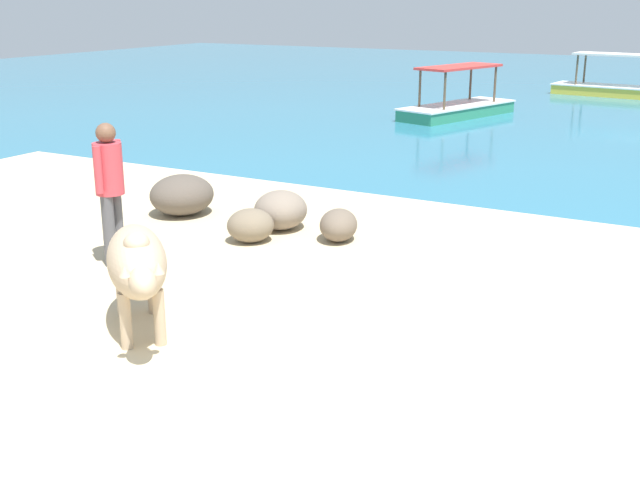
# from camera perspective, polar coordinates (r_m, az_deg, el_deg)

# --- Properties ---
(sand_beach) EXTENTS (18.00, 14.00, 0.04)m
(sand_beach) POSITION_cam_1_polar(r_m,az_deg,el_deg) (6.04, -10.98, -12.73)
(sand_beach) COLOR #CCB78E
(sand_beach) RESTS_ON ground
(water_surface) EXTENTS (60.00, 36.00, 0.03)m
(water_surface) POSITION_cam_1_polar(r_m,az_deg,el_deg) (26.35, 21.51, 9.37)
(water_surface) COLOR teal
(water_surface) RESTS_ON ground
(cow) EXTENTS (1.51, 1.52, 1.00)m
(cow) POSITION_cam_1_polar(r_m,az_deg,el_deg) (7.30, -12.96, -1.62)
(cow) COLOR tan
(cow) RESTS_ON sand_beach
(person_standing) EXTENTS (0.32, 0.50, 1.62)m
(person_standing) POSITION_cam_1_polar(r_m,az_deg,el_deg) (9.24, -14.82, 3.98)
(person_standing) COLOR #4C4C51
(person_standing) RESTS_ON sand_beach
(shore_rock_large) EXTENTS (0.93, 0.97, 0.51)m
(shore_rock_large) POSITION_cam_1_polar(r_m,az_deg,el_deg) (10.50, -2.84, 2.16)
(shore_rock_large) COLOR gray
(shore_rock_large) RESTS_ON sand_beach
(shore_rock_medium) EXTENTS (0.79, 0.79, 0.42)m
(shore_rock_medium) POSITION_cam_1_polar(r_m,az_deg,el_deg) (9.96, -5.00, 1.05)
(shore_rock_medium) COLOR #756651
(shore_rock_medium) RESTS_ON sand_beach
(shore_rock_small) EXTENTS (0.89, 0.96, 0.56)m
(shore_rock_small) POSITION_cam_1_polar(r_m,az_deg,el_deg) (11.35, -9.86, 3.21)
(shore_rock_small) COLOR brown
(shore_rock_small) RESTS_ON sand_beach
(shore_rock_flat) EXTENTS (0.66, 0.76, 0.40)m
(shore_rock_flat) POSITION_cam_1_polar(r_m,az_deg,el_deg) (9.98, 1.33, 1.08)
(shore_rock_flat) COLOR #6B5B4C
(shore_rock_flat) RESTS_ON sand_beach
(boat_green) EXTENTS (2.15, 3.85, 1.29)m
(boat_green) POSITION_cam_1_polar(r_m,az_deg,el_deg) (21.03, 9.80, 9.44)
(boat_green) COLOR #338E66
(boat_green) RESTS_ON water_surface
(boat_yellow) EXTENTS (3.78, 1.57, 1.29)m
(boat_yellow) POSITION_cam_1_polar(r_m,az_deg,el_deg) (26.76, 20.29, 10.23)
(boat_yellow) COLOR gold
(boat_yellow) RESTS_ON water_surface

